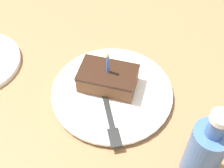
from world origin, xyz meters
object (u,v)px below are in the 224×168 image
(cake_slice, at_px, (107,78))
(bottle, at_px, (205,152))
(fork, at_px, (109,114))
(plate, at_px, (112,93))

(cake_slice, bearing_deg, bottle, 55.77)
(fork, xyz_separation_m, bottle, (0.07, 0.20, 0.06))
(plate, bearing_deg, fork, 9.40)
(bottle, bearing_deg, fork, -109.86)
(fork, bearing_deg, bottle, 70.14)
(cake_slice, distance_m, bottle, 0.28)
(fork, relative_size, bottle, 0.92)
(fork, distance_m, bottle, 0.22)
(plate, height_order, fork, fork)
(fork, height_order, bottle, bottle)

